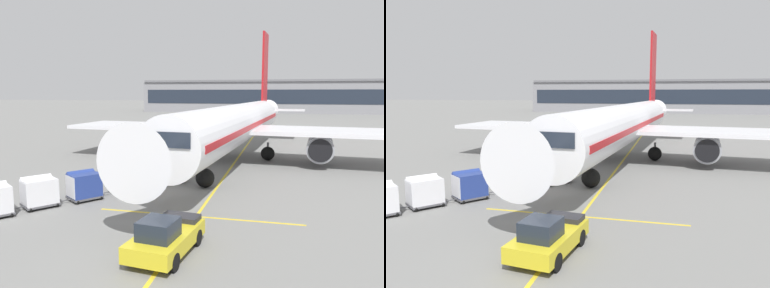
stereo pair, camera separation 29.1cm
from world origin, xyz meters
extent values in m
plane|color=slate|center=(0.00, 0.00, 0.00)|extent=(600.00, 600.00, 0.00)
cylinder|color=white|center=(3.65, 12.40, 3.89)|extent=(7.08, 37.22, 3.99)
cube|color=red|center=(3.65, 12.40, 3.89)|extent=(7.00, 35.75, 0.48)
cone|color=white|center=(1.92, -8.03, 3.89)|extent=(4.11, 4.29, 3.79)
cone|color=white|center=(5.47, 34.02, 4.19)|extent=(3.91, 6.64, 3.39)
cube|color=white|center=(-5.83, 14.13, 3.29)|extent=(18.14, 8.86, 0.36)
cylinder|color=#93969E|center=(-4.46, 13.27, 1.87)|extent=(2.87, 5.00, 2.47)
cylinder|color=black|center=(-4.66, 10.82, 1.87)|extent=(2.10, 0.30, 2.10)
cube|color=white|center=(13.28, 12.51, 3.29)|extent=(18.14, 8.86, 0.36)
cylinder|color=#93969E|center=(11.78, 11.90, 1.87)|extent=(2.87, 5.00, 2.47)
cylinder|color=black|center=(11.57, 9.45, 1.87)|extent=(2.10, 0.30, 2.10)
cube|color=red|center=(5.34, 32.43, 10.24)|extent=(0.65, 4.45, 11.11)
cube|color=white|center=(5.31, 32.11, 4.49)|extent=(12.16, 3.96, 0.20)
cube|color=#1E2633|center=(2.16, -5.25, 4.49)|extent=(2.93, 2.02, 0.88)
cylinder|color=#47474C|center=(2.71, 1.33, 1.31)|extent=(0.22, 0.22, 1.17)
sphere|color=black|center=(2.71, 1.33, 0.72)|extent=(1.44, 1.44, 1.44)
cylinder|color=#47474C|center=(0.82, 14.49, 1.31)|extent=(0.22, 0.22, 1.17)
sphere|color=black|center=(0.82, 14.49, 0.72)|extent=(1.44, 1.44, 1.44)
cylinder|color=#47474C|center=(6.78, 13.99, 1.31)|extent=(0.22, 0.22, 1.17)
sphere|color=black|center=(6.78, 13.99, 0.72)|extent=(1.44, 1.44, 1.44)
cube|color=silver|center=(-0.58, 1.52, 0.50)|extent=(3.20, 3.72, 0.44)
cube|color=black|center=(-1.39, 0.94, 1.07)|extent=(0.80, 0.81, 0.70)
cylinder|color=#333338|center=(-1.02, 1.51, 1.12)|extent=(0.08, 0.08, 0.80)
cube|color=silver|center=(0.06, 2.49, 1.82)|extent=(3.37, 4.49, 2.35)
cube|color=black|center=(0.06, 2.49, 1.91)|extent=(3.18, 4.29, 2.20)
cube|color=#333338|center=(0.43, 2.25, 1.94)|extent=(2.64, 3.97, 2.38)
cube|color=#333338|center=(-0.31, 2.74, 1.94)|extent=(2.64, 3.97, 2.38)
cylinder|color=black|center=(0.69, 2.11, 0.28)|extent=(0.47, 0.58, 0.56)
cylinder|color=black|center=(-0.54, 2.92, 0.28)|extent=(0.47, 0.58, 0.56)
cylinder|color=black|center=(-0.62, 0.12, 0.28)|extent=(0.47, 0.58, 0.56)
cylinder|color=black|center=(-1.85, 0.93, 0.28)|extent=(0.47, 0.58, 0.56)
cube|color=#515156|center=(-2.56, -1.22, 0.21)|extent=(2.47, 2.56, 0.12)
cylinder|color=#4C4C51|center=(-3.36, -2.31, 0.20)|extent=(0.47, 0.61, 0.07)
cube|color=#9EA3AD|center=(-2.56, -1.22, 1.02)|extent=(2.33, 2.42, 1.50)
cube|color=#9EA3AD|center=(-2.90, -0.98, 1.54)|extent=(1.75, 1.98, 0.74)
cube|color=silver|center=(-3.13, -2.00, 1.02)|extent=(1.18, 0.88, 1.38)
sphere|color=black|center=(-3.58, -1.46, 0.15)|extent=(0.30, 0.30, 0.30)
sphere|color=black|center=(-2.49, -2.27, 0.15)|extent=(0.30, 0.30, 0.30)
sphere|color=black|center=(-2.64, -0.17, 0.15)|extent=(0.30, 0.30, 0.30)
sphere|color=black|center=(-1.54, -0.98, 0.15)|extent=(0.30, 0.30, 0.30)
cube|color=#515156|center=(-4.35, -3.78, 0.21)|extent=(2.47, 2.56, 0.12)
cylinder|color=#4C4C51|center=(-5.15, -4.87, 0.20)|extent=(0.47, 0.61, 0.07)
cube|color=navy|center=(-4.35, -3.78, 1.02)|extent=(2.33, 2.42, 1.50)
cube|color=navy|center=(-4.68, -3.54, 1.54)|extent=(1.75, 1.98, 0.74)
cube|color=silver|center=(-4.92, -4.56, 1.02)|extent=(1.18, 0.88, 1.38)
sphere|color=black|center=(-5.37, -4.03, 0.15)|extent=(0.30, 0.30, 0.30)
sphere|color=black|center=(-4.27, -4.83, 0.15)|extent=(0.30, 0.30, 0.30)
sphere|color=black|center=(-4.42, -2.73, 0.15)|extent=(0.30, 0.30, 0.30)
sphere|color=black|center=(-3.33, -3.54, 0.15)|extent=(0.30, 0.30, 0.30)
cube|color=#515156|center=(-6.21, -5.88, 0.21)|extent=(2.47, 2.56, 0.12)
cylinder|color=#4C4C51|center=(-7.01, -6.97, 0.20)|extent=(0.47, 0.61, 0.07)
cube|color=silver|center=(-6.21, -5.88, 1.02)|extent=(2.33, 2.42, 1.50)
cube|color=silver|center=(-6.55, -5.64, 1.54)|extent=(1.75, 1.98, 0.74)
cube|color=silver|center=(-6.78, -6.66, 1.02)|extent=(1.18, 0.88, 1.38)
sphere|color=black|center=(-7.23, -6.12, 0.15)|extent=(0.30, 0.30, 0.30)
sphere|color=black|center=(-6.14, -6.93, 0.15)|extent=(0.30, 0.30, 0.30)
sphere|color=black|center=(-6.29, -4.83, 0.15)|extent=(0.30, 0.30, 0.30)
sphere|color=black|center=(-5.19, -5.64, 0.15)|extent=(0.30, 0.30, 0.30)
sphere|color=black|center=(-7.71, -7.13, 0.15)|extent=(0.30, 0.30, 0.30)
sphere|color=black|center=(-6.62, -7.94, 0.15)|extent=(0.30, 0.30, 0.30)
cube|color=gold|center=(3.46, -10.52, 0.68)|extent=(2.61, 4.62, 0.70)
cube|color=#1E2633|center=(3.37, -11.28, 1.43)|extent=(1.64, 1.70, 0.80)
cube|color=#28282D|center=(3.66, -8.88, 1.15)|extent=(1.89, 1.17, 0.24)
cylinder|color=black|center=(4.54, -9.27, 0.38)|extent=(0.37, 0.79, 0.76)
cylinder|color=black|center=(2.71, -9.05, 0.38)|extent=(0.37, 0.79, 0.76)
cylinder|color=black|center=(4.22, -11.98, 0.38)|extent=(0.37, 0.79, 0.76)
cylinder|color=black|center=(2.38, -11.76, 0.38)|extent=(0.37, 0.79, 0.76)
cylinder|color=black|center=(-1.71, 0.31, 0.43)|extent=(0.15, 0.15, 0.86)
cylinder|color=black|center=(-1.55, 0.24, 0.43)|extent=(0.15, 0.15, 0.86)
cube|color=orange|center=(-1.63, 0.27, 1.15)|extent=(0.45, 0.38, 0.58)
cube|color=white|center=(-1.58, 0.39, 1.15)|extent=(0.31, 0.15, 0.08)
sphere|color=brown|center=(-1.63, 0.27, 1.56)|extent=(0.21, 0.21, 0.21)
sphere|color=yellow|center=(-1.63, 0.27, 1.63)|extent=(0.23, 0.23, 0.23)
cylinder|color=orange|center=(-1.85, 0.37, 1.10)|extent=(0.09, 0.09, 0.56)
cylinder|color=orange|center=(-1.41, 0.18, 1.10)|extent=(0.09, 0.09, 0.56)
cylinder|color=black|center=(-2.30, -1.32, 0.43)|extent=(0.15, 0.15, 0.86)
cylinder|color=black|center=(-2.47, -1.38, 0.43)|extent=(0.15, 0.15, 0.86)
cube|color=yellow|center=(-2.38, -1.35, 1.15)|extent=(0.44, 0.36, 0.58)
cube|color=white|center=(-2.34, -1.47, 1.15)|extent=(0.32, 0.14, 0.08)
sphere|color=brown|center=(-2.38, -1.35, 1.56)|extent=(0.21, 0.21, 0.21)
sphere|color=yellow|center=(-2.38, -1.35, 1.63)|extent=(0.23, 0.23, 0.23)
cylinder|color=yellow|center=(-2.16, -1.26, 1.10)|extent=(0.09, 0.09, 0.56)
cylinder|color=yellow|center=(-2.61, -1.44, 1.10)|extent=(0.09, 0.09, 0.56)
cylinder|color=#333847|center=(-3.04, 1.35, 0.43)|extent=(0.15, 0.15, 0.86)
cylinder|color=#333847|center=(-2.86, 1.36, 0.43)|extent=(0.15, 0.15, 0.86)
cube|color=orange|center=(-2.95, 1.35, 1.15)|extent=(0.39, 0.25, 0.58)
cube|color=white|center=(-2.95, 1.48, 1.15)|extent=(0.34, 0.02, 0.08)
sphere|color=tan|center=(-2.95, 1.35, 1.56)|extent=(0.21, 0.21, 0.21)
sphere|color=yellow|center=(-2.95, 1.35, 1.63)|extent=(0.23, 0.23, 0.23)
cylinder|color=orange|center=(-3.19, 1.35, 1.10)|extent=(0.09, 0.09, 0.56)
cylinder|color=orange|center=(-2.71, 1.36, 1.10)|extent=(0.09, 0.09, 0.56)
cylinder|color=#333847|center=(-0.86, -1.35, 0.43)|extent=(0.15, 0.15, 0.86)
cylinder|color=#333847|center=(-0.94, -1.51, 0.43)|extent=(0.15, 0.15, 0.86)
cube|color=orange|center=(-0.90, -1.43, 1.15)|extent=(0.38, 0.45, 0.58)
cube|color=white|center=(-0.79, -1.48, 1.15)|extent=(0.16, 0.31, 0.08)
sphere|color=tan|center=(-0.90, -1.43, 1.56)|extent=(0.21, 0.21, 0.21)
sphere|color=yellow|center=(-0.90, -1.43, 1.63)|extent=(0.23, 0.23, 0.23)
cylinder|color=orange|center=(-0.80, -1.21, 1.10)|extent=(0.09, 0.09, 0.56)
cylinder|color=orange|center=(-1.00, -1.65, 1.10)|extent=(0.09, 0.09, 0.56)
cube|color=black|center=(-2.21, 11.13, 0.03)|extent=(0.69, 0.69, 0.05)
cone|color=orange|center=(-2.21, 11.13, 0.41)|extent=(0.55, 0.55, 0.72)
cylinder|color=white|center=(-2.21, 11.13, 0.45)|extent=(0.30, 0.30, 0.09)
cube|color=black|center=(-2.99, 9.64, 0.03)|extent=(0.61, 0.61, 0.05)
cone|color=orange|center=(-2.99, 9.64, 0.37)|extent=(0.49, 0.49, 0.64)
cylinder|color=white|center=(-2.99, 9.64, 0.40)|extent=(0.27, 0.27, 0.08)
cube|color=yellow|center=(3.59, 12.40, 0.00)|extent=(0.20, 110.00, 0.01)
cube|color=yellow|center=(3.65, -5.33, 0.00)|extent=(12.00, 0.20, 0.01)
cube|color=gray|center=(12.75, 115.34, 5.38)|extent=(109.83, 19.96, 10.75)
cube|color=#1E2633|center=(12.75, 105.31, 5.65)|extent=(106.53, 0.10, 4.84)
cube|color=slate|center=(12.75, 113.34, 11.10)|extent=(108.73, 16.96, 0.70)
camera|label=1|loc=(8.27, -25.42, 7.05)|focal=34.97mm
camera|label=2|loc=(8.56, -25.35, 7.05)|focal=34.97mm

